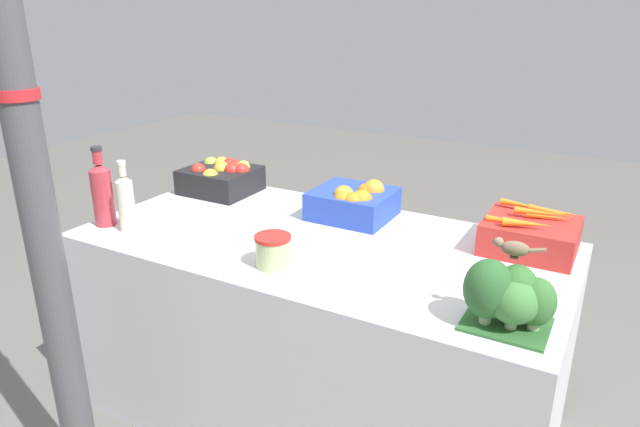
{
  "coord_description": "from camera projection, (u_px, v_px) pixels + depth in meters",
  "views": [
    {
      "loc": [
        0.93,
        -1.66,
        1.57
      ],
      "look_at": [
        0.0,
        0.0,
        0.87
      ],
      "focal_mm": 32.0,
      "sensor_mm": 36.0,
      "label": 1
    }
  ],
  "objects": [
    {
      "name": "pickle_jar",
      "position": [
        273.0,
        251.0,
        1.84
      ],
      "size": [
        0.12,
        0.12,
        0.11
      ],
      "color": "#B2C684",
      "rests_on": "market_table"
    },
    {
      "name": "market_table",
      "position": [
        320.0,
        331.0,
        2.2
      ],
      "size": [
        1.74,
        0.87,
        0.77
      ],
      "primitive_type": "cube",
      "color": "silver",
      "rests_on": "ground_plane"
    },
    {
      "name": "ground_plane",
      "position": [
        320.0,
        412.0,
        2.33
      ],
      "size": [
        10.0,
        10.0,
        0.0
      ],
      "primitive_type": "plane",
      "color": "#605E59"
    },
    {
      "name": "sparrow_bird",
      "position": [
        513.0,
        248.0,
        1.46
      ],
      "size": [
        0.14,
        0.05,
        0.05
      ],
      "rotation": [
        0.0,
        0.0,
        -3.01
      ],
      "color": "#4C3D2D",
      "rests_on": "broccoli_pile"
    },
    {
      "name": "juice_bottle_ruby",
      "position": [
        102.0,
        193.0,
        2.16
      ],
      "size": [
        0.08,
        0.08,
        0.31
      ],
      "color": "#B2333D",
      "rests_on": "market_table"
    },
    {
      "name": "orange_crate",
      "position": [
        355.0,
        202.0,
        2.25
      ],
      "size": [
        0.3,
        0.28,
        0.15
      ],
      "color": "#2847B7",
      "rests_on": "market_table"
    },
    {
      "name": "juice_bottle_cloudy",
      "position": [
        126.0,
        202.0,
        2.11
      ],
      "size": [
        0.06,
        0.06,
        0.27
      ],
      "color": "beige",
      "rests_on": "market_table"
    },
    {
      "name": "apple_crate",
      "position": [
        222.0,
        176.0,
        2.57
      ],
      "size": [
        0.3,
        0.28,
        0.14
      ],
      "color": "black",
      "rests_on": "market_table"
    },
    {
      "name": "broccoli_pile",
      "position": [
        510.0,
        297.0,
        1.48
      ],
      "size": [
        0.23,
        0.18,
        0.19
      ],
      "color": "#2D602D",
      "rests_on": "market_table"
    },
    {
      "name": "support_pole",
      "position": [
        18.0,
        99.0,
        1.48
      ],
      "size": [
        0.11,
        0.11,
        2.67
      ],
      "color": "#4C4C51",
      "rests_on": "ground_plane"
    },
    {
      "name": "carrot_crate",
      "position": [
        531.0,
        234.0,
        1.96
      ],
      "size": [
        0.3,
        0.28,
        0.15
      ],
      "color": "red",
      "rests_on": "market_table"
    }
  ]
}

